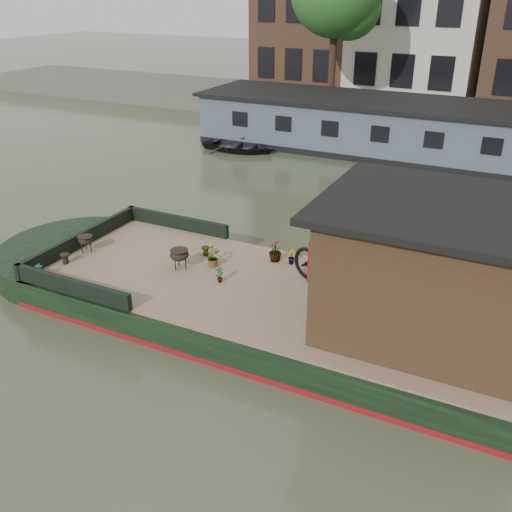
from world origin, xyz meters
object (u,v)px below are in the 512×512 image
at_px(brazier_front, 180,259).
at_px(brazier_rear, 86,244).
at_px(cabin, 433,268).
at_px(bicycle, 334,266).
at_px(dinghy, 239,143).
at_px(potted_plant_a, 219,275).

relative_size(brazier_front, brazier_rear, 1.14).
height_order(cabin, brazier_front, cabin).
distance_m(bicycle, dinghy, 13.48).
xyz_separation_m(cabin, potted_plant_a, (-4.24, -0.14, -1.05)).
bearing_deg(bicycle, brazier_front, 120.17).
height_order(bicycle, potted_plant_a, bicycle).
xyz_separation_m(brazier_rear, dinghy, (-2.16, 11.65, -0.52)).
xyz_separation_m(potted_plant_a, brazier_rear, (-3.55, -0.07, 0.02)).
bearing_deg(brazier_rear, dinghy, 100.48).
relative_size(cabin, brazier_rear, 10.01).
height_order(cabin, bicycle, cabin).
bearing_deg(dinghy, cabin, -139.10).
distance_m(cabin, brazier_front, 5.43).
bearing_deg(dinghy, potted_plant_a, -153.87).
bearing_deg(cabin, brazier_rear, -178.40).
xyz_separation_m(potted_plant_a, brazier_front, (-1.10, 0.17, 0.05)).
height_order(cabin, potted_plant_a, cabin).
bearing_deg(brazier_rear, cabin, 1.60).
distance_m(bicycle, brazier_rear, 5.87).
relative_size(bicycle, dinghy, 0.67).
xyz_separation_m(brazier_front, brazier_rear, (-2.45, -0.25, -0.03)).
bearing_deg(brazier_front, cabin, -0.30).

